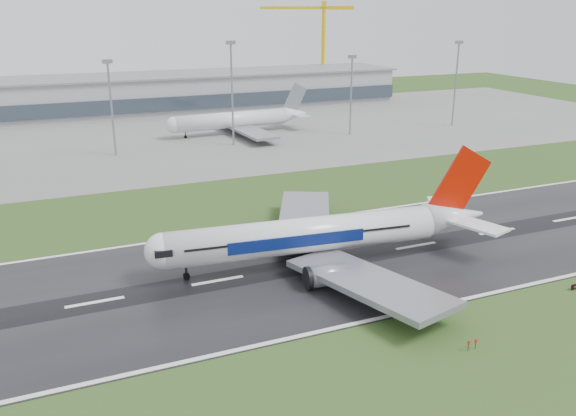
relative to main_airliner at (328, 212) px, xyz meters
name	(u,v)px	position (x,y,z in m)	size (l,w,h in m)	color
ground	(324,262)	(-0.60, 0.00, -9.56)	(520.00, 520.00, 0.00)	#274318
runway	(324,262)	(-0.60, 0.00, -9.51)	(400.00, 45.00, 0.10)	black
apron	(173,135)	(-0.60, 125.00, -9.52)	(400.00, 130.00, 0.08)	slate
terminal	(142,94)	(-0.60, 185.00, -2.06)	(240.00, 36.00, 15.00)	gray
main_airliner	(328,212)	(0.00, 0.00, 0.00)	(64.10, 61.05, 18.93)	silver
parked_airliner	(237,111)	(22.14, 118.09, -1.23)	(56.35, 52.46, 16.52)	silver
tower_crane	(323,49)	(97.23, 200.00, 14.07)	(48.14, 2.63, 47.26)	#DEB408
floodmast_2	(112,111)	(-24.08, 100.00, 4.58)	(0.64, 0.64, 28.28)	gray
floodmast_3	(232,96)	(14.72, 100.00, 6.92)	(0.64, 0.64, 32.96)	gray
floodmast_4	(351,97)	(59.35, 100.00, 4.06)	(0.64, 0.64, 27.24)	gray
floodmast_5	(455,86)	(105.19, 100.00, 6.05)	(0.64, 0.64, 31.22)	gray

